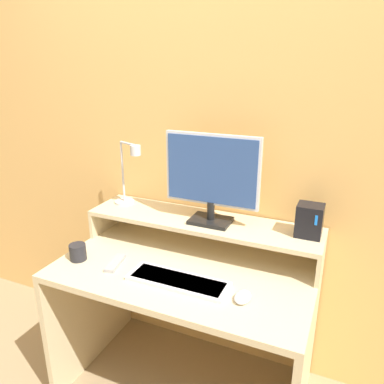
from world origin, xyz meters
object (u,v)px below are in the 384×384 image
Objects in this scene: keyboard at (178,281)px; mug at (78,252)px; remote_control at (115,263)px; router_dock at (309,220)px; mouse at (243,297)px; desk_lamp at (129,174)px; monitor at (212,176)px.

mug is (-0.52, -0.01, 0.03)m from keyboard.
mug reaches higher than remote_control.
router_dock is 0.90m from remote_control.
mug is at bearing -159.58° from router_dock.
router_dock is 0.93× the size of remote_control.
remote_control is (-0.62, 0.03, -0.01)m from mouse.
desk_lamp is at bearing 110.03° from remote_control.
mouse is 0.62m from remote_control.
mouse is at bearing -117.15° from router_dock.
desk_lamp is 0.48m from mug.
desk_lamp reaches higher than mug.
mouse is 0.62× the size of remote_control.
desk_lamp is at bearing 80.13° from mug.
router_dock is at bearing 62.85° from mouse.
keyboard reaches higher than remote_control.
desk_lamp reaches higher than keyboard.
monitor is 5.86× the size of mug.
monitor reaches higher than router_dock.
keyboard is 0.52m from mug.
remote_control is 0.19m from mug.
keyboard is 5.62× the size of mug.
monitor is 0.48m from router_dock.
mouse is at bearing -0.88° from keyboard.
mouse is at bearing -51.17° from monitor.
mouse is 1.27× the size of mug.
keyboard is 0.33m from remote_control.
remote_control is 2.03× the size of mug.
remote_control is (-0.81, -0.34, -0.22)m from router_dock.
desk_lamp is 0.89m from mouse.
desk_lamp reaches higher than mouse.
monitor is at bearing -175.36° from router_dock.
desk_lamp is 2.18× the size of remote_control.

